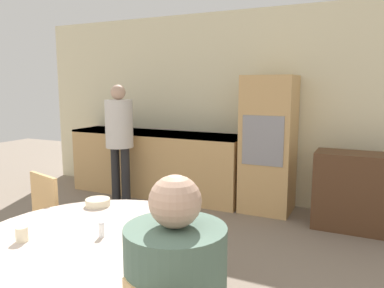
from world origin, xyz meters
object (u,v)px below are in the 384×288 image
person_standing (119,131)px  bowl_near (98,202)px  sideboard (364,193)px  chair_far_left (34,227)px  cup (22,234)px  dining_table (99,270)px  oven_unit (268,144)px

person_standing → bowl_near: 2.43m
sideboard → chair_far_left: bearing=-132.9°
sideboard → cup: 3.50m
chair_far_left → person_standing: person_standing is taller
sideboard → dining_table: size_ratio=0.72×
sideboard → bowl_near: 2.94m
sideboard → cup: (-1.70, -3.03, 0.34)m
cup → bowl_near: bearing=92.6°
bowl_near → oven_unit: bearing=76.8°
oven_unit → chair_far_left: bearing=-113.2°
dining_table → bowl_near: bowl_near is taller
oven_unit → dining_table: 3.06m
oven_unit → sideboard: (1.14, -0.22, -0.43)m
dining_table → cup: (-0.35, -0.22, 0.24)m
sideboard → dining_table: sideboard is taller
oven_unit → sideboard: size_ratio=1.63×
oven_unit → chair_far_left: size_ratio=1.88×
dining_table → cup: 0.48m
person_standing → cup: (1.34, -2.72, -0.21)m
sideboard → person_standing: 3.11m
bowl_near → chair_far_left: bearing=-169.3°
dining_table → chair_far_left: chair_far_left is taller
dining_table → chair_far_left: (-0.93, 0.36, -0.03)m
oven_unit → sideboard: 1.23m
oven_unit → cup: size_ratio=20.84×
oven_unit → chair_far_left: oven_unit is taller
oven_unit → dining_table: size_ratio=1.18×
person_standing → bowl_near: person_standing is taller
dining_table → bowl_near: (-0.38, 0.47, 0.22)m
oven_unit → person_standing: 1.98m
oven_unit → bowl_near: 2.64m
cup → bowl_near: cup is taller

